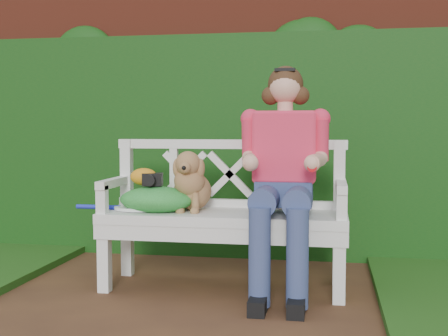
# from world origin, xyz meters

# --- Properties ---
(ground) EXTENTS (60.00, 60.00, 0.00)m
(ground) POSITION_xyz_m (0.00, 0.00, 0.00)
(ground) COLOR #402619
(brick_wall) EXTENTS (10.00, 0.30, 2.20)m
(brick_wall) POSITION_xyz_m (0.00, 1.90, 1.10)
(brick_wall) COLOR maroon
(brick_wall) RESTS_ON ground
(ivy_hedge) EXTENTS (10.00, 0.18, 1.70)m
(ivy_hedge) POSITION_xyz_m (0.00, 1.68, 0.85)
(ivy_hedge) COLOR #194310
(ivy_hedge) RESTS_ON ground
(garden_bench) EXTENTS (1.63, 0.75, 0.48)m
(garden_bench) POSITION_xyz_m (0.18, 0.75, 0.24)
(garden_bench) COLOR white
(garden_bench) RESTS_ON ground
(seated_woman) EXTENTS (0.74, 0.87, 1.33)m
(seated_woman) POSITION_xyz_m (0.55, 0.73, 0.66)
(seated_woman) COLOR #CF3554
(seated_woman) RESTS_ON ground
(dog) EXTENTS (0.37, 0.42, 0.38)m
(dog) POSITION_xyz_m (-0.03, 0.75, 0.67)
(dog) COLOR #AA5F2B
(dog) RESTS_ON garden_bench
(tennis_racket) EXTENTS (0.65, 0.43, 0.03)m
(tennis_racket) POSITION_xyz_m (-0.38, 0.71, 0.49)
(tennis_racket) COLOR silver
(tennis_racket) RESTS_ON garden_bench
(green_bag) EXTENTS (0.54, 0.46, 0.16)m
(green_bag) POSITION_xyz_m (-0.23, 0.69, 0.56)
(green_bag) COLOR #257234
(green_bag) RESTS_ON garden_bench
(camera_item) EXTENTS (0.13, 0.10, 0.08)m
(camera_item) POSITION_xyz_m (-0.26, 0.70, 0.68)
(camera_item) COLOR black
(camera_item) RESTS_ON green_bag
(baseball_glove) EXTENTS (0.18, 0.14, 0.11)m
(baseball_glove) POSITION_xyz_m (-0.32, 0.71, 0.69)
(baseball_glove) COLOR orange
(baseball_glove) RESTS_ON green_bag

